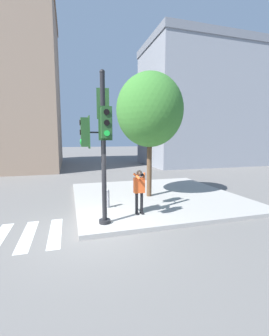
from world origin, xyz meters
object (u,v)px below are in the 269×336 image
at_px(person_photographer, 139,188).
at_px(street_tree, 150,110).
at_px(traffic_signal_pole, 100,133).
at_px(fire_hydrant, 107,198).

xyz_separation_m(person_photographer, street_tree, (1.28, 2.42, 3.17)).
relative_size(traffic_signal_pole, street_tree, 0.84).
bearing_deg(person_photographer, street_tree, 62.08).
xyz_separation_m(traffic_signal_pole, street_tree, (2.80, 3.02, 1.17)).
relative_size(traffic_signal_pole, fire_hydrant, 6.28).
height_order(street_tree, fire_hydrant, street_tree).
bearing_deg(street_tree, fire_hydrant, -150.30).
distance_m(traffic_signal_pole, street_tree, 4.28).
bearing_deg(traffic_signal_pole, fire_hydrant, 74.15).
distance_m(traffic_signal_pole, fire_hydrant, 3.15).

